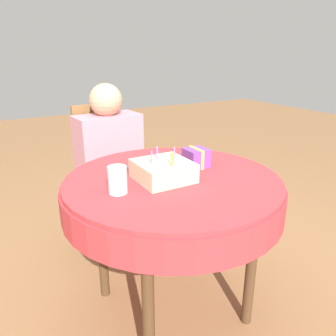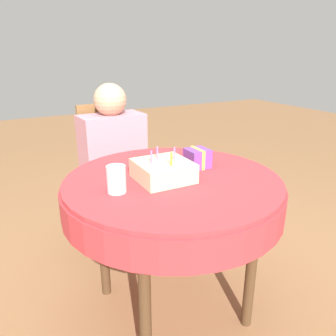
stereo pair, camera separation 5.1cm
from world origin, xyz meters
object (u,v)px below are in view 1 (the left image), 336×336
chair (106,173)px  gift_box (196,158)px  birthday_cake (163,171)px  drinking_glass (117,180)px  person (110,153)px

chair → gift_box: (0.21, -0.77, 0.29)m
birthday_cake → gift_box: size_ratio=2.06×
chair → gift_box: size_ratio=8.48×
birthday_cake → drinking_glass: 0.23m
chair → drinking_glass: (-0.25, -0.88, 0.30)m
chair → birthday_cake: (-0.02, -0.84, 0.29)m
birthday_cake → gift_box: bearing=18.4°
person → drinking_glass: size_ratio=9.79×
birthday_cake → gift_box: 0.24m
chair → person: (0.01, -0.09, 0.17)m
person → gift_box: 0.72m
chair → birthday_cake: chair is taller
birthday_cake → drinking_glass: size_ratio=2.06×
drinking_glass → chair: bearing=74.0°
gift_box → chair: bearing=105.4°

